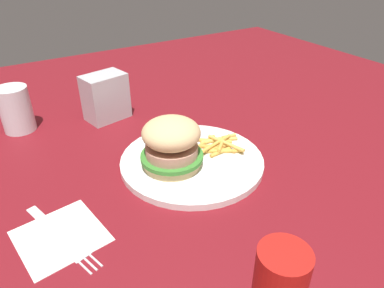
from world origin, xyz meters
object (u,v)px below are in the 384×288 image
at_px(sandwich, 172,143).
at_px(fork, 61,235).
at_px(fries_pile, 217,144).
at_px(drink_glass, 16,111).
at_px(napkin_dispenser, 106,97).
at_px(plate, 192,161).
at_px(napkin, 61,236).

bearing_deg(sandwich, fork, 105.50).
height_order(fries_pile, drink_glass, drink_glass).
bearing_deg(fries_pile, napkin_dispenser, 26.69).
bearing_deg(sandwich, plate, -88.75).
distance_m(fries_pile, napkin_dispenser, 0.28).
relative_size(sandwich, fries_pile, 1.02).
relative_size(plate, napkin_dispenser, 2.53).
relative_size(fork, napkin_dispenser, 1.68).
distance_m(fries_pile, fork, 0.32).
bearing_deg(drink_glass, plate, -141.37).
bearing_deg(napkin_dispenser, napkin, 47.61).
xyz_separation_m(fries_pile, napkin_dispenser, (0.25, 0.13, 0.03)).
bearing_deg(drink_glass, napkin_dispenser, -104.02).
bearing_deg(napkin_dispenser, drink_glass, -25.92).
bearing_deg(sandwich, napkin, 105.07).
height_order(napkin, drink_glass, drink_glass).
height_order(drink_glass, napkin_dispenser, napkin_dispenser).
height_order(sandwich, drink_glass, sandwich).
xyz_separation_m(sandwich, fries_pile, (0.01, -0.10, -0.04)).
distance_m(napkin, fork, 0.00).
bearing_deg(drink_glass, sandwich, -146.53).
distance_m(fork, drink_glass, 0.36).
distance_m(plate, fries_pile, 0.06).
xyz_separation_m(plate, sandwich, (-0.00, 0.04, 0.05)).
height_order(napkin, fork, fork).
height_order(plate, napkin_dispenser, napkin_dispenser).
height_order(plate, fries_pile, fries_pile).
bearing_deg(napkin_dispenser, sandwich, 83.09).
xyz_separation_m(napkin, fork, (-0.00, -0.00, 0.00)).
bearing_deg(plate, fries_pile, -81.66).
xyz_separation_m(fries_pile, fork, (-0.07, 0.31, -0.01)).
relative_size(sandwich, napkin_dispenser, 1.07).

